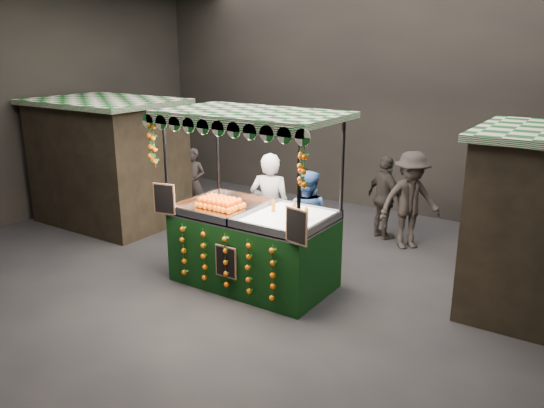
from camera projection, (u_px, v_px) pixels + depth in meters
The scene contains 11 objects.
ground at pixel (252, 283), 8.71m from camera, with size 12.00×12.00×0.00m, color black.
market_hall at pixel (250, 66), 7.75m from camera, with size 12.10×10.10×5.05m.
neighbour_stall_left at pixel (109, 161), 11.46m from camera, with size 3.00×2.20×2.60m.
juice_stall at pixel (253, 234), 8.44m from camera, with size 2.83×1.66×2.74m.
vendor_grey at pixel (270, 208), 9.34m from camera, with size 0.82×0.66×1.94m.
vendor_blue at pixel (306, 219), 9.18m from camera, with size 0.94×0.80×1.69m.
shopper_0 at pixel (194, 182), 11.97m from camera, with size 0.62×0.47×1.51m.
shopper_1 at pixel (522, 230), 8.69m from camera, with size 0.97×0.87×1.64m.
shopper_2 at pixel (385, 198), 10.52m from camera, with size 1.03×0.81×1.64m.
shopper_3 at pixel (410, 200), 9.99m from camera, with size 1.32×1.32×1.83m.
shopper_4 at pixel (160, 163), 12.88m from camera, with size 0.97×0.66×1.92m.
Camera 1 is at (4.67, -6.50, 3.68)m, focal length 35.92 mm.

